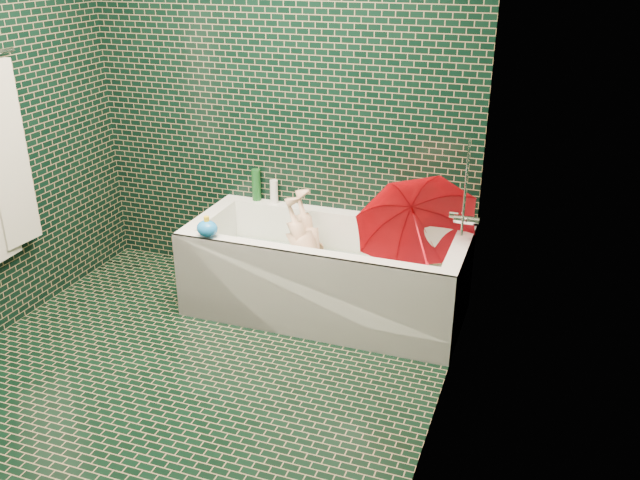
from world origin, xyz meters
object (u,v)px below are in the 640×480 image
(bathtub, at_px, (325,281))
(bath_toy, at_px, (207,228))
(rubber_duck, at_px, (422,216))
(umbrella, at_px, (420,238))
(child, at_px, (311,261))

(bathtub, relative_size, bath_toy, 10.79)
(rubber_duck, height_order, bath_toy, bath_toy)
(umbrella, height_order, rubber_duck, umbrella)
(bathtub, height_order, child, bathtub)
(bathtub, distance_m, rubber_duck, 0.72)
(child, bearing_deg, rubber_duck, 119.41)
(child, xyz_separation_m, umbrella, (0.69, -0.05, 0.28))
(bathtub, bearing_deg, rubber_duck, 32.66)
(umbrella, xyz_separation_m, bath_toy, (-1.21, -0.32, 0.01))
(rubber_duck, xyz_separation_m, bath_toy, (-1.15, -0.65, 0.01))
(bathtub, relative_size, rubber_duck, 14.06)
(bathtub, height_order, rubber_duck, rubber_duck)
(child, height_order, bath_toy, bath_toy)
(child, xyz_separation_m, rubber_duck, (0.63, 0.29, 0.28))
(bathtub, bearing_deg, bath_toy, -153.19)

